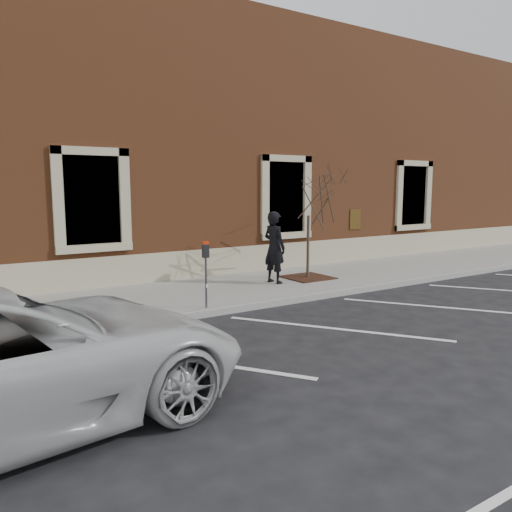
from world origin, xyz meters
TOP-DOWN VIEW (x-y plane):
  - ground at (0.00, 0.00)m, footprint 120.00×120.00m
  - sidewalk_near at (0.00, 1.75)m, footprint 40.00×3.50m
  - curb_near at (0.00, -0.05)m, footprint 40.00×0.12m
  - parking_stripes at (0.00, -2.20)m, footprint 28.00×4.40m
  - building_civic at (0.00, 7.74)m, footprint 40.00×8.62m
  - man at (1.26, 1.63)m, footprint 0.59×0.78m
  - parking_meter at (-1.58, 0.12)m, footprint 0.13×0.10m
  - tree_grate at (2.48, 1.72)m, footprint 1.23×1.23m
  - sapling at (2.48, 1.72)m, footprint 1.94×1.94m

SIDE VIEW (x-z plane):
  - ground at x=0.00m, z-range 0.00..0.00m
  - parking_stripes at x=0.00m, z-range 0.00..0.01m
  - sidewalk_near at x=0.00m, z-range 0.00..0.15m
  - curb_near at x=0.00m, z-range 0.00..0.15m
  - tree_grate at x=2.48m, z-range 0.15..0.18m
  - man at x=1.26m, z-range 0.15..2.09m
  - parking_meter at x=-1.58m, z-range 0.43..1.87m
  - sapling at x=2.48m, z-range 0.80..4.03m
  - building_civic at x=0.00m, z-range 0.00..8.00m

